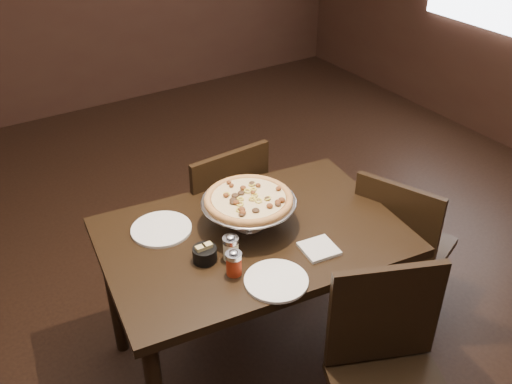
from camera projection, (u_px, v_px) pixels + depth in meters
room at (277, 101)px, 2.16m from camera, size 6.04×7.04×2.84m
dining_table at (252, 252)px, 2.52m from camera, size 1.37×1.00×0.80m
pizza_stand at (249, 199)px, 2.43m from camera, size 0.41×0.41×0.17m
parmesan_shaker at (231, 248)px, 2.29m from camera, size 0.07×0.07×0.12m
pepper_flake_shaker at (234, 263)px, 2.21m from camera, size 0.06×0.06×0.11m
packet_caddy at (205, 254)px, 2.29m from camera, size 0.10×0.10×0.08m
napkin_stack at (319, 249)px, 2.36m from camera, size 0.16×0.16×0.01m
plate_left at (161, 229)px, 2.47m from camera, size 0.26×0.26×0.01m
plate_near at (276, 281)px, 2.19m from camera, size 0.25×0.25×0.01m
serving_spatula at (284, 202)px, 2.42m from camera, size 0.16×0.16×0.02m
chair_far at (219, 214)px, 3.07m from camera, size 0.47×0.47×0.95m
chair_near at (390, 375)px, 2.17m from camera, size 0.58×0.58×0.95m
chair_side at (400, 245)px, 2.88m from camera, size 0.56×0.56×0.92m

